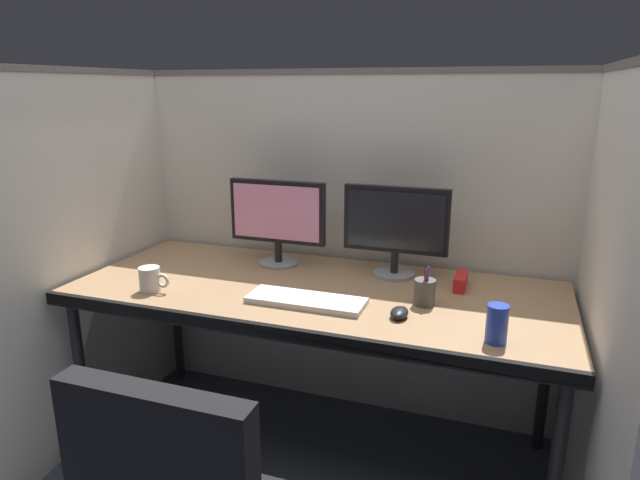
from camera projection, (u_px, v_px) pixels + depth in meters
cubicle_partition_rear at (348, 246)px, 2.55m from camera, size 2.21×0.06×1.57m
cubicle_partition_left at (90, 258)px, 2.38m from camera, size 0.06×1.41×1.57m
cubicle_partition_right at (602, 320)px, 1.74m from camera, size 0.06×1.41×1.57m
desk at (315, 300)px, 2.16m from camera, size 1.90×0.80×0.74m
monitor_left at (277, 217)px, 2.38m from camera, size 0.43×0.17×0.37m
monitor_right at (396, 225)px, 2.24m from camera, size 0.43×0.17×0.37m
keyboard_main at (306, 300)px, 2.00m from camera, size 0.43×0.15×0.02m
computer_mouse at (399, 313)px, 1.88m from camera, size 0.06×0.10×0.04m
pen_cup at (425, 292)px, 1.98m from camera, size 0.08×0.08×0.15m
soda_can at (497, 324)px, 1.68m from camera, size 0.07×0.07×0.12m
coffee_mug at (150, 279)px, 2.11m from camera, size 0.13×0.08×0.09m
red_stapler at (461, 281)px, 2.15m from camera, size 0.04×0.15×0.06m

